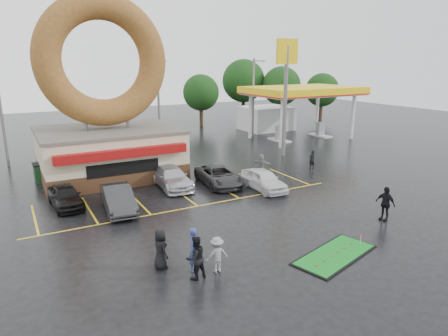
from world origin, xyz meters
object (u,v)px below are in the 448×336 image
putting_green (335,255)px  streetlight_left (1,110)px  donut_shop (107,118)px  person_cameraman (385,204)px  car_dgrey (118,199)px  car_silver (171,177)px  car_white (264,180)px  dumpster (47,172)px  gas_station (286,104)px  shell_sign (286,76)px  streetlight_right (254,96)px  car_grey (219,176)px  car_black (65,196)px  streetlight_mid (159,101)px  person_blue (195,249)px

putting_green → streetlight_left: bearing=116.7°
donut_shop → person_cameraman: donut_shop is taller
car_dgrey → car_silver: (4.50, 2.81, -0.04)m
car_white → dumpster: size_ratio=2.34×
gas_station → streetlight_left: 30.04m
car_dgrey → car_white: 9.91m
car_silver → putting_green: bearing=-75.8°
gas_station → putting_green: size_ratio=2.83×
shell_sign → putting_green: (-10.23, -17.53, -7.34)m
donut_shop → shell_sign: size_ratio=1.27×
gas_station → car_silver: (-19.98, -13.15, -2.98)m
donut_shop → streetlight_right: size_ratio=1.50×
car_silver → car_white: size_ratio=1.17×
streetlight_right → putting_green: 30.83m
car_grey → putting_green: 12.22m
streetlight_right → car_black: bearing=-147.6°
streetlight_left → dumpster: bearing=-67.9°
car_black → person_cameraman: person_cameraman is taller
streetlight_mid → streetlight_left: bearing=-175.9°
gas_station → car_black: (-27.13, -13.70, -3.01)m
streetlight_right → dumpster: 25.21m
car_black → person_cameraman: size_ratio=2.07×
person_blue → person_cameraman: (11.66, -0.05, 0.01)m
car_dgrey → car_white: (9.88, -0.83, -0.03)m
dumpster → putting_green: bearing=-63.7°
car_grey → dumpster: car_grey is taller
streetlight_mid → putting_green: (-1.23, -26.45, -4.75)m
person_cameraman → car_grey: bearing=-162.3°
putting_green → shell_sign: bearing=59.7°
person_cameraman → donut_shop: bearing=-154.2°
shell_sign → streetlight_right: (3.00, 9.92, -2.60)m
gas_station → streetlight_right: 4.26m
dumpster → car_white: bearing=-38.4°
person_cameraman → putting_green: size_ratio=0.41×
streetlight_left → putting_green: (12.77, -25.45, -4.75)m
streetlight_mid → car_black: streetlight_mid is taller
streetlight_left → putting_green: size_ratio=1.86×
streetlight_right → putting_green: size_ratio=1.86×
person_blue → putting_green: bearing=-54.7°
donut_shop → streetlight_mid: size_ratio=1.50×
putting_green → car_white: bearing=74.8°
car_dgrey → shell_sign: bearing=26.8°
car_silver → person_blue: (-3.44, -11.40, 0.25)m
car_grey → shell_sign: bearing=33.6°
person_blue → person_cameraman: bearing=-37.8°
car_dgrey → person_cameraman: (12.71, -8.64, 0.23)m
dumpster → putting_green: dumpster is taller
car_silver → dumpster: car_silver is taller
car_black → car_dgrey: car_dgrey is taller
car_silver → person_blue: person_blue is taller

